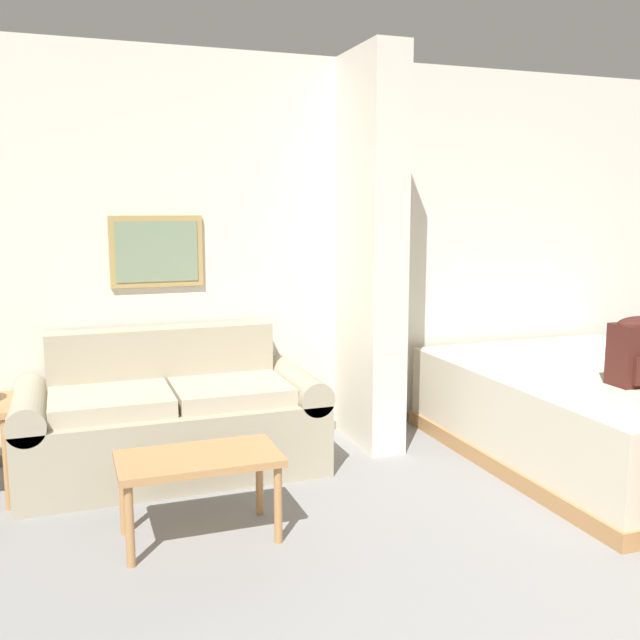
# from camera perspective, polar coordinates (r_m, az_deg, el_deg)

# --- Properties ---
(wall_back) EXTENTS (6.94, 0.16, 2.60)m
(wall_back) POSITION_cam_1_polar(r_m,az_deg,el_deg) (5.04, -0.30, 5.56)
(wall_back) COLOR silver
(wall_back) RESTS_ON ground_plane
(wall_partition_pillar) EXTENTS (0.24, 0.67, 2.60)m
(wall_partition_pillar) POSITION_cam_1_polar(r_m,az_deg,el_deg) (4.76, 4.05, 5.40)
(wall_partition_pillar) COLOR silver
(wall_partition_pillar) RESTS_ON ground_plane
(couch) EXTENTS (1.80, 0.84, 0.84)m
(couch) POSITION_cam_1_polar(r_m,az_deg,el_deg) (4.48, -11.83, -7.83)
(couch) COLOR tan
(couch) RESTS_ON ground_plane
(coffee_table) EXTENTS (0.77, 0.42, 0.42)m
(coffee_table) POSITION_cam_1_polar(r_m,az_deg,el_deg) (3.54, -9.67, -11.44)
(coffee_table) COLOR #B27F4C
(coffee_table) RESTS_ON ground_plane
(bed) EXTENTS (1.71, 2.18, 0.57)m
(bed) POSITION_cam_1_polar(r_m,az_deg,el_deg) (4.97, 21.75, -6.88)
(bed) COLOR #B27F4C
(bed) RESTS_ON ground_plane
(backpack) EXTENTS (0.32, 0.21, 0.40)m
(backpack) POSITION_cam_1_polar(r_m,az_deg,el_deg) (4.53, 24.17, -2.18)
(backpack) COLOR #471E19
(backpack) RESTS_ON bed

